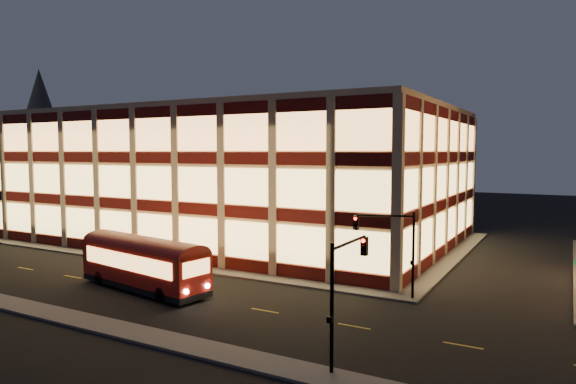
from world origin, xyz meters
The scene contains 10 objects.
ground centered at (0.00, 0.00, 0.00)m, with size 200.00×200.00×0.00m, color black.
sidewalk_office_south centered at (-3.00, 1.00, 0.07)m, with size 54.00×2.00×0.15m, color #514F4C.
sidewalk_office_east centered at (23.00, 17.00, 0.07)m, with size 2.00×30.00×0.15m, color #514F4C.
sidewalk_near centered at (0.00, -13.00, 0.07)m, with size 100.00×2.00×0.15m, color #514F4C.
office_building centered at (-2.91, 16.91, 7.25)m, with size 50.45×30.45×14.50m.
church_tower centered at (-70.00, 40.00, 9.00)m, with size 5.00×5.00×18.00m, color #2D2621.
church_spire centered at (-70.00, 40.00, 23.00)m, with size 6.00×6.00×10.00m, color #4C473F.
traffic_signal_far centered at (22.21, 0.24, 4.11)m, with size 3.79×1.87×6.00m.
traffic_signal_near centered at (23.50, -11.03, 4.13)m, with size 0.32×4.45×6.00m.
trolley_bus centered at (5.71, -5.98, 2.14)m, with size 11.73×4.70×3.87m.
Camera 1 is at (32.57, -32.88, 9.99)m, focal length 32.00 mm.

